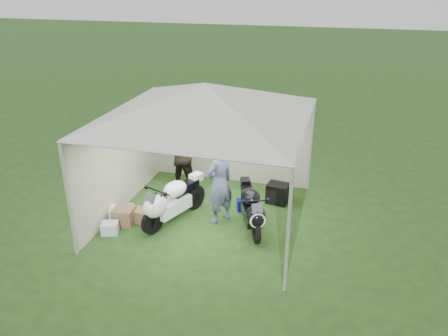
{
  "coord_description": "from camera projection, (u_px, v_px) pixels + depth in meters",
  "views": [
    {
      "loc": [
        2.59,
        -8.0,
        4.91
      ],
      "look_at": [
        0.29,
        0.35,
        1.07
      ],
      "focal_mm": 35.0,
      "sensor_mm": 36.0,
      "label": 1
    }
  ],
  "objects": [
    {
      "name": "person_dark_jacket",
      "position": [
        183.0,
        154.0,
        10.65
      ],
      "size": [
        0.92,
        0.74,
        1.82
      ],
      "primitive_type": "imported",
      "rotation": [
        0.0,
        0.0,
        3.08
      ],
      "color": "black",
      "rests_on": "ground"
    },
    {
      "name": "crate_3",
      "position": [
        142.0,
        216.0,
        9.44
      ],
      "size": [
        0.47,
        0.37,
        0.29
      ],
      "primitive_type": "cube",
      "rotation": [
        0.0,
        0.0,
        -0.16
      ],
      "color": "brown",
      "rests_on": "ground"
    },
    {
      "name": "crate_0",
      "position": [
        122.0,
        214.0,
        9.47
      ],
      "size": [
        0.58,
        0.51,
        0.32
      ],
      "primitive_type": "cube",
      "rotation": [
        0.0,
        0.0,
        0.34
      ],
      "color": "silver",
      "rests_on": "ground"
    },
    {
      "name": "ground",
      "position": [
        207.0,
        217.0,
        9.67
      ],
      "size": [
        80.0,
        80.0,
        0.0
      ],
      "primitive_type": "plane",
      "color": "#213D16",
      "rests_on": "ground"
    },
    {
      "name": "equipment_box",
      "position": [
        278.0,
        193.0,
        10.2
      ],
      "size": [
        0.53,
        0.45,
        0.48
      ],
      "primitive_type": "cube",
      "rotation": [
        0.0,
        0.0,
        -0.15
      ],
      "color": "black",
      "rests_on": "ground"
    },
    {
      "name": "canopy_tent",
      "position": [
        206.0,
        104.0,
        8.66
      ],
      "size": [
        5.66,
        5.66,
        3.0
      ],
      "color": "silver",
      "rests_on": "ground"
    },
    {
      "name": "motorcycle_white",
      "position": [
        171.0,
        201.0,
        9.27
      ],
      "size": [
        0.92,
        1.8,
        0.93
      ],
      "rotation": [
        0.0,
        0.0,
        -0.37
      ],
      "color": "black",
      "rests_on": "ground"
    },
    {
      "name": "person_blue_jacket",
      "position": [
        220.0,
        183.0,
        9.16
      ],
      "size": [
        0.73,
        0.8,
        1.82
      ],
      "primitive_type": "imported",
      "rotation": [
        0.0,
        0.0,
        -2.17
      ],
      "color": "slate",
      "rests_on": "ground"
    },
    {
      "name": "crate_1",
      "position": [
        124.0,
        216.0,
        9.34
      ],
      "size": [
        0.46,
        0.46,
        0.38
      ],
      "primitive_type": "cube",
      "rotation": [
        0.0,
        0.0,
        0.09
      ],
      "color": "brown",
      "rests_on": "ground"
    },
    {
      "name": "motorcycle_black",
      "position": [
        252.0,
        208.0,
        9.04
      ],
      "size": [
        0.9,
        1.67,
        0.87
      ],
      "rotation": [
        0.0,
        0.0,
        0.4
      ],
      "color": "black",
      "rests_on": "ground"
    },
    {
      "name": "paddock_stand",
      "position": [
        245.0,
        205.0,
        9.91
      ],
      "size": [
        0.41,
        0.34,
        0.26
      ],
      "primitive_type": "cube",
      "rotation": [
        0.0,
        0.0,
        0.4
      ],
      "color": "#100FB3",
      "rests_on": "ground"
    },
    {
      "name": "crate_2",
      "position": [
        110.0,
        228.0,
        9.02
      ],
      "size": [
        0.4,
        0.36,
        0.24
      ],
      "primitive_type": "cube",
      "rotation": [
        0.0,
        0.0,
        0.3
      ],
      "color": "silver",
      "rests_on": "ground"
    }
  ]
}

